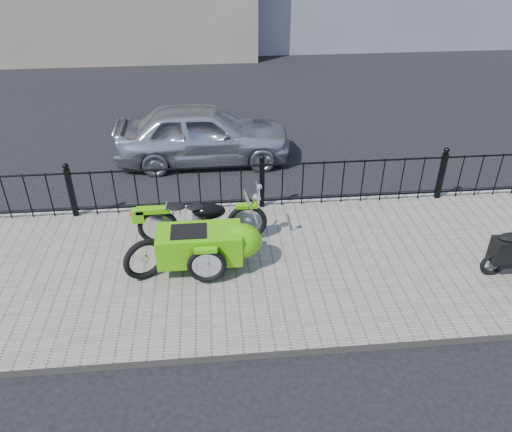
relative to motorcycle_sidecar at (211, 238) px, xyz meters
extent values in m
plane|color=black|center=(0.99, 0.41, -0.59)|extent=(120.00, 120.00, 0.00)
cube|color=slate|center=(0.99, -0.09, -0.53)|extent=(30.00, 3.80, 0.12)
cube|color=gray|center=(0.99, 1.85, -0.53)|extent=(30.00, 0.10, 0.12)
cylinder|color=black|center=(0.99, 1.71, 0.40)|extent=(14.00, 0.04, 0.04)
cylinder|color=black|center=(0.99, 1.71, -0.35)|extent=(14.00, 0.04, 0.04)
cube|color=black|center=(-2.51, 1.71, 0.01)|extent=(0.09, 0.09, 0.96)
sphere|color=black|center=(-2.51, 1.71, 0.55)|extent=(0.11, 0.11, 0.11)
cube|color=black|center=(0.99, 1.71, 0.01)|extent=(0.09, 0.09, 0.96)
sphere|color=black|center=(0.99, 1.71, 0.55)|extent=(0.11, 0.11, 0.11)
cube|color=black|center=(4.49, 1.71, 0.01)|extent=(0.09, 0.09, 0.96)
sphere|color=black|center=(4.49, 1.71, 0.55)|extent=(0.11, 0.11, 0.11)
torus|color=black|center=(0.62, 0.61, -0.13)|extent=(0.69, 0.09, 0.69)
torus|color=black|center=(-0.88, 0.61, -0.13)|extent=(0.69, 0.09, 0.69)
torus|color=black|center=(-0.08, -0.53, -0.13)|extent=(0.60, 0.08, 0.60)
cube|color=gray|center=(-0.13, 0.61, -0.11)|extent=(0.34, 0.22, 0.24)
cylinder|color=black|center=(-0.13, 0.61, -0.18)|extent=(1.40, 0.04, 0.04)
ellipsoid|color=black|center=(-0.01, 0.61, 0.13)|extent=(0.54, 0.29, 0.26)
cylinder|color=silver|center=(0.80, 0.61, 0.49)|extent=(0.03, 0.56, 0.03)
cylinder|color=silver|center=(0.68, 0.61, 0.18)|extent=(0.25, 0.04, 0.59)
sphere|color=silver|center=(0.78, 0.61, 0.35)|extent=(0.15, 0.15, 0.15)
cube|color=#4AAD08|center=(0.62, 0.61, 0.20)|extent=(0.36, 0.12, 0.06)
cube|color=#4AAD08|center=(-0.93, 0.61, 0.21)|extent=(0.55, 0.16, 0.08)
ellipsoid|color=black|center=(-0.23, 0.61, 0.23)|extent=(0.31, 0.22, 0.08)
ellipsoid|color=black|center=(-0.55, 0.61, 0.25)|extent=(0.31, 0.22, 0.08)
sphere|color=red|center=(-1.28, 0.61, 0.15)|extent=(0.07, 0.07, 0.07)
cube|color=#FCF21A|center=(-1.30, 0.71, -0.03)|extent=(0.02, 0.14, 0.10)
cube|color=#4AAD08|center=(-0.18, -0.14, 0.00)|extent=(1.30, 0.62, 0.50)
ellipsoid|color=#4AAD08|center=(0.47, -0.14, 0.02)|extent=(0.65, 0.60, 0.54)
cube|color=black|center=(-0.33, -0.14, 0.23)|extent=(0.55, 0.43, 0.06)
cube|color=#4AAD08|center=(-0.08, -0.53, 0.16)|extent=(0.34, 0.11, 0.06)
torus|color=black|center=(4.35, -0.73, -0.27)|extent=(0.42, 0.07, 0.42)
cube|color=black|center=(4.56, -0.73, -0.01)|extent=(0.56, 0.27, 0.41)
torus|color=black|center=(-1.01, -0.28, -0.13)|extent=(0.66, 0.42, 0.70)
imported|color=#B8BBC0|center=(-0.09, 4.10, 0.08)|extent=(3.94, 1.59, 1.34)
camera|label=1|loc=(0.09, -6.52, 4.47)|focal=35.00mm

